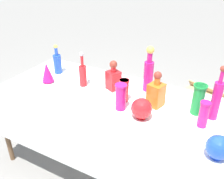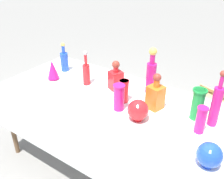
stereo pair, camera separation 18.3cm
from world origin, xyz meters
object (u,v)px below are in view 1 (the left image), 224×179
square_decanter_0 (113,78)px  slender_vase_3 (204,114)px  tall_bottle_2 (149,72)px  cardboard_box_behind_left (202,107)px  tall_bottle_1 (83,74)px  square_decanter_1 (156,93)px  cardboard_box_behind_right (184,117)px  tall_bottle_0 (216,98)px  tall_bottle_3 (57,63)px  fluted_vase_0 (47,73)px  slender_vase_2 (121,96)px  round_bowl_1 (218,147)px  slender_vase_1 (198,99)px  round_bowl_0 (142,109)px  slender_vase_0 (124,90)px

square_decanter_0 → slender_vase_3: bearing=-12.8°
tall_bottle_2 → cardboard_box_behind_left: 1.27m
tall_bottle_1 → square_decanter_0: (0.27, 0.07, -0.01)m
square_decanter_1 → cardboard_box_behind_right: size_ratio=0.52×
tall_bottle_0 → tall_bottle_3: tall_bottle_0 is taller
slender_vase_3 → fluted_vase_0: 1.38m
cardboard_box_behind_right → slender_vase_2: bearing=-105.8°
fluted_vase_0 → cardboard_box_behind_right: fluted_vase_0 is taller
tall_bottle_1 → round_bowl_1: size_ratio=2.10×
slender_vase_1 → slender_vase_3: size_ratio=1.22×
tall_bottle_1 → cardboard_box_behind_left: (0.92, 1.13, -0.71)m
slender_vase_3 → tall_bottle_2: bearing=149.7°
tall_bottle_1 → tall_bottle_3: 0.39m
tall_bottle_0 → cardboard_box_behind_right: tall_bottle_0 is taller
tall_bottle_0 → slender_vase_1: (-0.12, 0.01, -0.04)m
tall_bottle_1 → slender_vase_1: 0.99m
tall_bottle_0 → fluted_vase_0: 1.44m
tall_bottle_3 → square_decanter_1: (1.06, -0.11, 0.00)m
round_bowl_0 → fluted_vase_0: bearing=173.4°
slender_vase_2 → cardboard_box_behind_right: bearing=74.2°
tall_bottle_3 → slender_vase_3: bearing=-8.3°
slender_vase_0 → cardboard_box_behind_right: slender_vase_0 is taller
tall_bottle_0 → tall_bottle_1: size_ratio=1.29×
tall_bottle_1 → square_decanter_0: bearing=15.6°
fluted_vase_0 → slender_vase_0: bearing=3.4°
tall_bottle_2 → square_decanter_1: 0.26m
slender_vase_0 → round_bowl_1: 0.82m
tall_bottle_3 → cardboard_box_behind_left: 1.80m
slender_vase_3 → cardboard_box_behind_left: bearing=96.3°
cardboard_box_behind_left → slender_vase_3: bearing=-83.7°
tall_bottle_1 → round_bowl_0: tall_bottle_1 is taller
square_decanter_1 → slender_vase_2: (-0.22, -0.17, -0.00)m
slender_vase_1 → fluted_vase_0: size_ratio=1.24×
cardboard_box_behind_left → tall_bottle_2: bearing=-112.4°
round_bowl_1 → slender_vase_3: bearing=116.9°
tall_bottle_1 → tall_bottle_2: (0.54, 0.20, 0.06)m
tall_bottle_3 → slender_vase_2: tall_bottle_3 is taller
square_decanter_1 → slender_vase_1: 0.31m
cardboard_box_behind_left → tall_bottle_3: bearing=-141.5°
square_decanter_1 → cardboard_box_behind_left: 1.36m
slender_vase_0 → cardboard_box_behind_left: bearing=67.9°
tall_bottle_1 → cardboard_box_behind_left: size_ratio=0.49×
slender_vase_1 → square_decanter_0: bearing=177.3°
round_bowl_1 → cardboard_box_behind_left: size_ratio=0.23×
slender_vase_1 → slender_vase_2: slender_vase_1 is taller
slender_vase_0 → fluted_vase_0: bearing=-176.6°
tall_bottle_0 → round_bowl_0: tall_bottle_0 is taller
tall_bottle_0 → fluted_vase_0: tall_bottle_0 is taller
tall_bottle_0 → square_decanter_0: bearing=177.1°
square_decanter_0 → slender_vase_0: bearing=-38.7°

